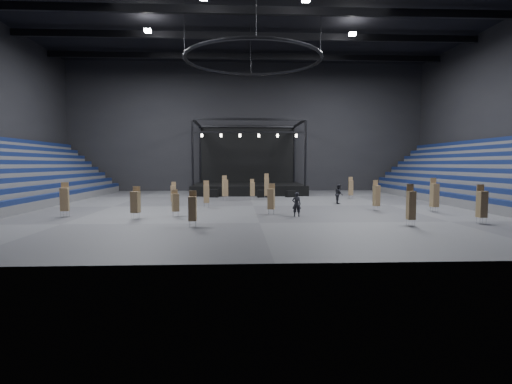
{
  "coord_description": "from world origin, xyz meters",
  "views": [
    {
      "loc": [
        -1.42,
        -35.86,
        3.77
      ],
      "look_at": [
        0.17,
        -2.0,
        1.4
      ],
      "focal_mm": 28.0,
      "sensor_mm": 36.0,
      "label": 1
    }
  ],
  "objects_px": {
    "flight_case_right": "(291,194)",
    "crew_member": "(339,194)",
    "chair_stack_8": "(482,203)",
    "chair_stack_9": "(267,186)",
    "chair_stack_13": "(193,208)",
    "chair_stack_3": "(173,193)",
    "man_center": "(297,204)",
    "chair_stack_6": "(175,202)",
    "chair_stack_12": "(135,201)",
    "flight_case_mid": "(263,194)",
    "chair_stack_0": "(271,198)",
    "chair_stack_1": "(434,195)",
    "flight_case_left": "(212,193)",
    "chair_stack_5": "(252,189)",
    "chair_stack_7": "(65,199)",
    "chair_stack_2": "(206,193)",
    "chair_stack_11": "(411,205)",
    "chair_stack_14": "(376,195)",
    "chair_stack_4": "(351,187)",
    "stage": "(248,182)",
    "chair_stack_10": "(225,187)"
  },
  "relations": [
    {
      "from": "chair_stack_9",
      "to": "stage",
      "type": "bearing_deg",
      "value": 101.44
    },
    {
      "from": "chair_stack_11",
      "to": "chair_stack_12",
      "type": "distance_m",
      "value": 18.04
    },
    {
      "from": "chair_stack_6",
      "to": "chair_stack_12",
      "type": "distance_m",
      "value": 2.79
    },
    {
      "from": "chair_stack_1",
      "to": "chair_stack_6",
      "type": "height_order",
      "value": "chair_stack_1"
    },
    {
      "from": "chair_stack_4",
      "to": "flight_case_mid",
      "type": "bearing_deg",
      "value": 173.04
    },
    {
      "from": "chair_stack_13",
      "to": "chair_stack_1",
      "type": "bearing_deg",
      "value": 21.99
    },
    {
      "from": "chair_stack_8",
      "to": "man_center",
      "type": "distance_m",
      "value": 11.89
    },
    {
      "from": "chair_stack_2",
      "to": "chair_stack_3",
      "type": "xyz_separation_m",
      "value": [
        -3.16,
        1.9,
        -0.12
      ]
    },
    {
      "from": "chair_stack_3",
      "to": "chair_stack_9",
      "type": "bearing_deg",
      "value": 35.82
    },
    {
      "from": "chair_stack_10",
      "to": "chair_stack_14",
      "type": "height_order",
      "value": "chair_stack_10"
    },
    {
      "from": "flight_case_left",
      "to": "chair_stack_5",
      "type": "relative_size",
      "value": 0.63
    },
    {
      "from": "flight_case_mid",
      "to": "chair_stack_0",
      "type": "distance_m",
      "value": 15.36
    },
    {
      "from": "stage",
      "to": "chair_stack_7",
      "type": "bearing_deg",
      "value": -120.52
    },
    {
      "from": "man_center",
      "to": "chair_stack_1",
      "type": "bearing_deg",
      "value": -169.4
    },
    {
      "from": "chair_stack_6",
      "to": "flight_case_right",
      "type": "bearing_deg",
      "value": 35.04
    },
    {
      "from": "chair_stack_9",
      "to": "flight_case_left",
      "type": "bearing_deg",
      "value": 155.09
    },
    {
      "from": "flight_case_right",
      "to": "chair_stack_9",
      "type": "bearing_deg",
      "value": -137.09
    },
    {
      "from": "chair_stack_3",
      "to": "man_center",
      "type": "relative_size",
      "value": 1.22
    },
    {
      "from": "chair_stack_13",
      "to": "chair_stack_3",
      "type": "bearing_deg",
      "value": 105.97
    },
    {
      "from": "chair_stack_9",
      "to": "chair_stack_7",
      "type": "bearing_deg",
      "value": -137.13
    },
    {
      "from": "chair_stack_1",
      "to": "chair_stack_6",
      "type": "relative_size",
      "value": 1.39
    },
    {
      "from": "flight_case_left",
      "to": "chair_stack_4",
      "type": "bearing_deg",
      "value": -9.96
    },
    {
      "from": "chair_stack_11",
      "to": "chair_stack_14",
      "type": "xyz_separation_m",
      "value": [
        0.64,
        7.89,
        -0.03
      ]
    },
    {
      "from": "flight_case_right",
      "to": "chair_stack_0",
      "type": "xyz_separation_m",
      "value": [
        -3.57,
        -15.6,
        0.84
      ]
    },
    {
      "from": "chair_stack_1",
      "to": "chair_stack_12",
      "type": "xyz_separation_m",
      "value": [
        -22.41,
        -2.8,
        -0.18
      ]
    },
    {
      "from": "chair_stack_8",
      "to": "chair_stack_9",
      "type": "relative_size",
      "value": 0.9
    },
    {
      "from": "flight_case_mid",
      "to": "flight_case_left",
      "type": "bearing_deg",
      "value": 175.46
    },
    {
      "from": "chair_stack_1",
      "to": "chair_stack_14",
      "type": "distance_m",
      "value": 4.35
    },
    {
      "from": "chair_stack_0",
      "to": "chair_stack_14",
      "type": "height_order",
      "value": "chair_stack_14"
    },
    {
      "from": "chair_stack_2",
      "to": "chair_stack_13",
      "type": "bearing_deg",
      "value": -95.96
    },
    {
      "from": "chair_stack_8",
      "to": "chair_stack_9",
      "type": "xyz_separation_m",
      "value": [
        -12.29,
        18.18,
        0.11
      ]
    },
    {
      "from": "flight_case_mid",
      "to": "chair_stack_12",
      "type": "xyz_separation_m",
      "value": [
        -9.91,
        -17.4,
        0.78
      ]
    },
    {
      "from": "flight_case_right",
      "to": "chair_stack_12",
      "type": "bearing_deg",
      "value": -126.55
    },
    {
      "from": "chair_stack_0",
      "to": "chair_stack_9",
      "type": "height_order",
      "value": "chair_stack_9"
    },
    {
      "from": "chair_stack_1",
      "to": "chair_stack_10",
      "type": "distance_m",
      "value": 20.16
    },
    {
      "from": "stage",
      "to": "chair_stack_0",
      "type": "distance_m",
      "value": 22.44
    },
    {
      "from": "chair_stack_3",
      "to": "chair_stack_6",
      "type": "xyz_separation_m",
      "value": [
        1.4,
        -7.98,
        -0.06
      ]
    },
    {
      "from": "chair_stack_4",
      "to": "chair_stack_8",
      "type": "xyz_separation_m",
      "value": [
        3.07,
        -18.46,
        0.06
      ]
    },
    {
      "from": "chair_stack_14",
      "to": "chair_stack_12",
      "type": "bearing_deg",
      "value": 179.4
    },
    {
      "from": "chair_stack_8",
      "to": "chair_stack_11",
      "type": "distance_m",
      "value": 4.8
    },
    {
      "from": "chair_stack_13",
      "to": "flight_case_right",
      "type": "bearing_deg",
      "value": 69.81
    },
    {
      "from": "stage",
      "to": "chair_stack_4",
      "type": "relative_size",
      "value": 5.86
    },
    {
      "from": "flight_case_right",
      "to": "crew_member",
      "type": "height_order",
      "value": "crew_member"
    },
    {
      "from": "chair_stack_11",
      "to": "chair_stack_13",
      "type": "relative_size",
      "value": 1.17
    },
    {
      "from": "flight_case_left",
      "to": "stage",
      "type": "bearing_deg",
      "value": 57.05
    },
    {
      "from": "chair_stack_0",
      "to": "chair_stack_11",
      "type": "distance_m",
      "value": 9.98
    },
    {
      "from": "chair_stack_13",
      "to": "crew_member",
      "type": "distance_m",
      "value": 18.39
    },
    {
      "from": "chair_stack_4",
      "to": "chair_stack_6",
      "type": "relative_size",
      "value": 1.23
    },
    {
      "from": "flight_case_left",
      "to": "chair_stack_9",
      "type": "relative_size",
      "value": 0.5
    },
    {
      "from": "chair_stack_10",
      "to": "chair_stack_13",
      "type": "xyz_separation_m",
      "value": [
        -1.39,
        -17.83,
        -0.2
      ]
    }
  ]
}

